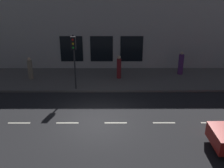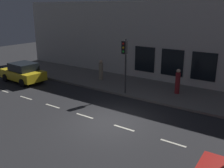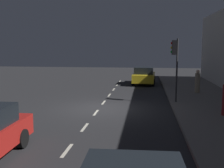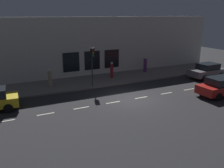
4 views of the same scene
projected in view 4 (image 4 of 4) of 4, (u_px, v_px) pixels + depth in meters
ground_plane at (131, 99)px, 19.40m from camera, size 60.00×60.00×0.00m
sidewalk at (100, 80)px, 24.78m from camera, size 4.50×32.00×0.15m
building_facade at (91, 47)px, 26.10m from camera, size 0.65×32.00×6.39m
lane_centre_line at (141, 98)px, 19.82m from camera, size 0.12×27.20×0.01m
traffic_light at (92, 57)px, 21.52m from camera, size 0.45×0.32×3.71m
parked_car_0 at (207, 71)px, 25.74m from camera, size 2.00×4.02×1.58m
parked_car_1 at (222, 86)px, 20.24m from camera, size 1.98×4.43×1.58m
pedestrian_0 at (145, 65)px, 27.85m from camera, size 0.53×0.53×1.76m
pedestrian_1 at (112, 70)px, 25.12m from camera, size 0.46×0.46×1.72m
pedestrian_2 at (50, 78)px, 22.33m from camera, size 0.50×0.50×1.63m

